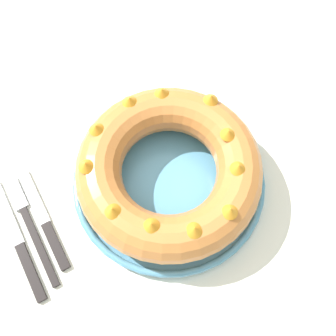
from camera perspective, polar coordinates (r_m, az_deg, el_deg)
The scene contains 7 objects.
ground_plane at distance 1.45m, azimuth -0.34°, elevation -13.23°, with size 8.00×8.00×0.00m, color #4C4742.
dining_table at distance 0.79m, azimuth -0.61°, elevation -4.54°, with size 1.46×1.22×0.76m.
serving_dish at distance 0.71m, azimuth -0.00°, elevation -1.57°, with size 0.34×0.34×0.02m.
bundt_cake at distance 0.66m, azimuth -0.00°, elevation 0.02°, with size 0.32×0.32×0.09m.
fork at distance 0.73m, azimuth -19.51°, elevation -7.50°, with size 0.02×0.21×0.01m.
serving_knife at distance 0.72m, azimuth -20.63°, elevation -10.68°, with size 0.02×0.23×0.01m.
cake_knife at distance 0.72m, azimuth -17.22°, elevation -7.96°, with size 0.02×0.20×0.01m.
Camera 1 is at (-0.12, -0.22, 1.43)m, focal length 42.00 mm.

